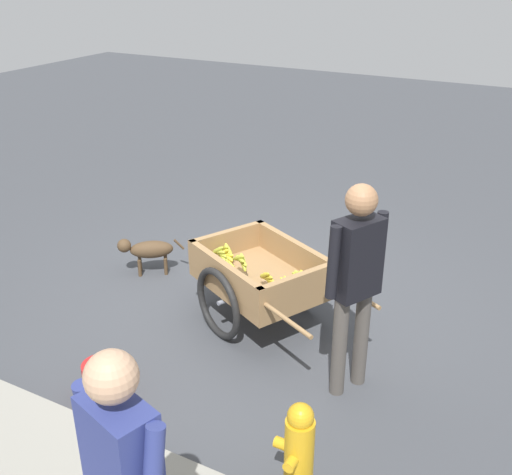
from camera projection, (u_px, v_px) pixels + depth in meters
name	position (u px, v px, depth m)	size (l,w,h in m)	color
ground_plane	(253.00, 305.00, 5.76)	(24.00, 24.00, 0.00)	#3D3F44
fruit_cart	(260.00, 278.00, 5.34)	(1.81, 1.42, 0.71)	#937047
vendor_person	(356.00, 273.00, 4.26)	(0.33, 0.49, 1.64)	#4C4742
dog	(148.00, 250.00, 6.22)	(0.57, 0.43, 0.40)	#4C3823
fire_hydrant	(299.00, 450.00, 3.63)	(0.25, 0.25, 0.67)	gold
plastic_bucket	(102.00, 378.00, 4.56)	(0.28, 0.28, 0.26)	#B21E1E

